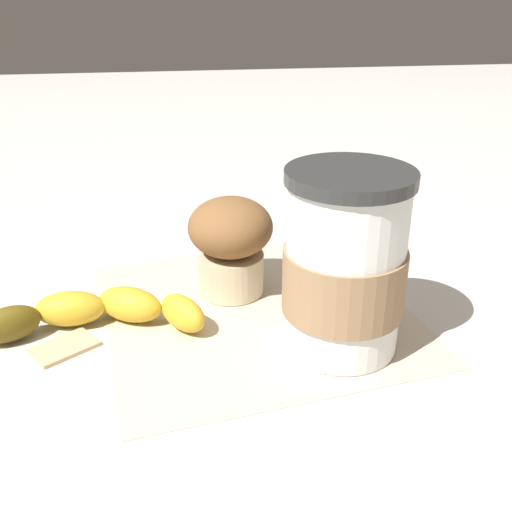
# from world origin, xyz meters

# --- Properties ---
(ground_plane) EXTENTS (3.00, 3.00, 0.00)m
(ground_plane) POSITION_xyz_m (0.00, 0.00, 0.00)
(ground_plane) COLOR beige
(paper_napkin) EXTENTS (0.31, 0.31, 0.00)m
(paper_napkin) POSITION_xyz_m (0.00, 0.00, 0.00)
(paper_napkin) COLOR beige
(paper_napkin) RESTS_ON ground_plane
(coffee_cup) EXTENTS (0.10, 0.10, 0.15)m
(coffee_cup) POSITION_xyz_m (-0.06, 0.06, 0.07)
(coffee_cup) COLOR white
(coffee_cup) RESTS_ON paper_napkin
(muffin) EXTENTS (0.08, 0.08, 0.09)m
(muffin) POSITION_xyz_m (0.02, -0.04, 0.05)
(muffin) COLOR beige
(muffin) RESTS_ON paper_napkin
(banana) EXTENTS (0.20, 0.08, 0.03)m
(banana) POSITION_xyz_m (0.14, 0.01, 0.02)
(banana) COLOR gold
(banana) RESTS_ON paper_napkin
(sugar_packet) EXTENTS (0.06, 0.05, 0.01)m
(sugar_packet) POSITION_xyz_m (0.16, 0.04, 0.00)
(sugar_packet) COLOR #E0B27F
(sugar_packet) RESTS_ON ground_plane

